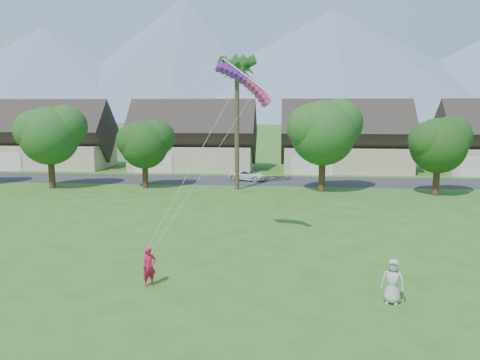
# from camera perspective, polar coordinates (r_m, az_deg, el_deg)

# --- Properties ---
(ground) EXTENTS (500.00, 500.00, 0.00)m
(ground) POSITION_cam_1_polar(r_m,az_deg,el_deg) (17.56, -3.15, -17.52)
(ground) COLOR #2D6019
(ground) RESTS_ON ground
(street) EXTENTS (90.00, 7.00, 0.01)m
(street) POSITION_cam_1_polar(r_m,az_deg,el_deg) (50.22, 2.52, -0.08)
(street) COLOR #2D2D30
(street) RESTS_ON ground
(kite_flyer) EXTENTS (0.75, 0.73, 1.74)m
(kite_flyer) POSITION_cam_1_polar(r_m,az_deg,el_deg) (21.25, -11.02, -10.35)
(kite_flyer) COLOR red
(kite_flyer) RESTS_ON ground
(watcher) EXTENTS (1.03, 0.82, 1.83)m
(watcher) POSITION_cam_1_polar(r_m,az_deg,el_deg) (20.07, 18.12, -11.66)
(watcher) COLOR #B9B9B5
(watcher) RESTS_ON ground
(parked_car) EXTENTS (4.43, 3.03, 1.13)m
(parked_car) POSITION_cam_1_polar(r_m,az_deg,el_deg) (50.22, 0.98, 0.57)
(parked_car) COLOR white
(parked_car) RESTS_ON ground
(mountain_ridge) EXTENTS (540.00, 240.00, 70.00)m
(mountain_ridge) POSITION_cam_1_polar(r_m,az_deg,el_deg) (276.49, 7.12, 13.21)
(mountain_ridge) COLOR slate
(mountain_ridge) RESTS_ON ground
(houses_row) EXTENTS (72.75, 8.19, 8.86)m
(houses_row) POSITION_cam_1_polar(r_m,az_deg,el_deg) (58.74, 3.46, 4.59)
(houses_row) COLOR beige
(houses_row) RESTS_ON ground
(tree_row) EXTENTS (62.27, 6.67, 8.45)m
(tree_row) POSITION_cam_1_polar(r_m,az_deg,el_deg) (43.71, 0.67, 5.04)
(tree_row) COLOR #47301C
(tree_row) RESTS_ON ground
(fan_palm) EXTENTS (3.00, 3.00, 13.80)m
(fan_palm) POSITION_cam_1_polar(r_m,az_deg,el_deg) (44.45, -0.38, 14.02)
(fan_palm) COLOR #4C3D26
(fan_palm) RESTS_ON ground
(parafoil_kite) EXTENTS (3.54, 1.23, 0.50)m
(parafoil_kite) POSITION_cam_1_polar(r_m,az_deg,el_deg) (25.94, 0.72, 12.02)
(parafoil_kite) COLOR purple
(parafoil_kite) RESTS_ON ground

